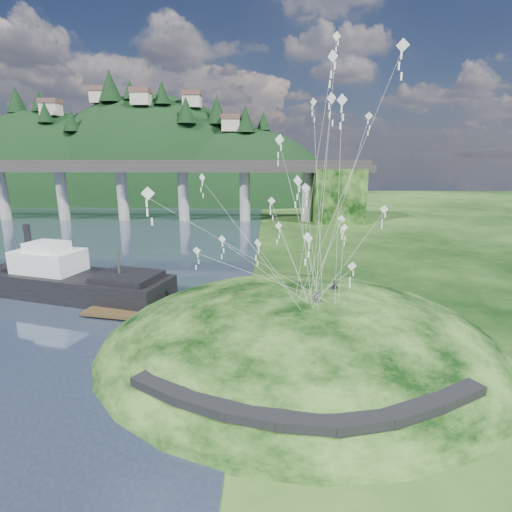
{
  "coord_description": "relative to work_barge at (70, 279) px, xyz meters",
  "views": [
    {
      "loc": [
        5.26,
        -30.15,
        16.15
      ],
      "look_at": [
        4.0,
        6.0,
        7.0
      ],
      "focal_mm": 28.0,
      "sensor_mm": 36.0,
      "label": 1
    }
  ],
  "objects": [
    {
      "name": "kite_swarm",
      "position": [
        25.22,
        -10.13,
        12.44
      ],
      "size": [
        18.41,
        17.79,
        21.31
      ],
      "color": "white",
      "rests_on": "ground"
    },
    {
      "name": "ground",
      "position": [
        18.05,
        -13.65,
        -2.07
      ],
      "size": [
        320.0,
        320.0,
        0.0
      ],
      "primitive_type": "plane",
      "color": "black",
      "rests_on": "ground"
    },
    {
      "name": "work_barge",
      "position": [
        0.0,
        0.0,
        0.0
      ],
      "size": [
        24.49,
        12.49,
        8.27
      ],
      "color": "black",
      "rests_on": "ground"
    },
    {
      "name": "bridge",
      "position": [
        -8.41,
        56.42,
        7.63
      ],
      "size": [
        160.0,
        11.0,
        15.0
      ],
      "color": "#2D2B2B",
      "rests_on": "ground"
    },
    {
      "name": "grass_hill",
      "position": [
        26.05,
        -11.65,
        -3.57
      ],
      "size": [
        36.0,
        32.0,
        13.0
      ],
      "color": "black",
      "rests_on": "ground"
    },
    {
      "name": "wooden_dock",
      "position": [
        10.87,
        -6.72,
        -1.65
      ],
      "size": [
        13.59,
        4.47,
        0.96
      ],
      "color": "#362816",
      "rests_on": "ground"
    },
    {
      "name": "far_ridge",
      "position": [
        -25.53,
        108.53,
        -9.51
      ],
      "size": [
        153.0,
        70.0,
        94.5
      ],
      "color": "black",
      "rests_on": "ground"
    },
    {
      "name": "footpath",
      "position": [
        25.51,
        -23.39,
        0.01
      ],
      "size": [
        22.29,
        5.84,
        0.83
      ],
      "color": "black",
      "rests_on": "ground"
    },
    {
      "name": "kite_flyers",
      "position": [
        28.06,
        -12.31,
        3.7
      ],
      "size": [
        2.79,
        4.13,
        1.91
      ],
      "color": "#252531",
      "rests_on": "ground"
    }
  ]
}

